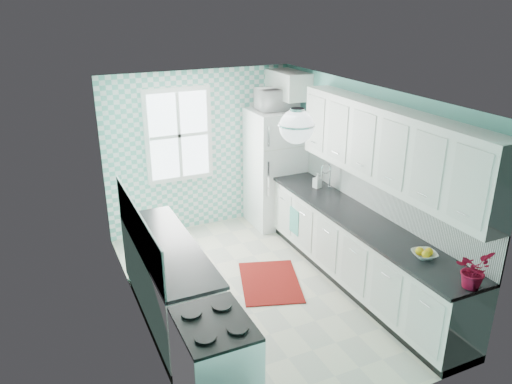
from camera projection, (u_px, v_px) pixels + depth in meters
name	position (u px, v px, depth m)	size (l,w,h in m)	color
floor	(261.00, 290.00, 6.39)	(3.00, 4.40, 0.02)	beige
ceiling	(261.00, 93.00, 5.46)	(3.00, 4.40, 0.02)	white
wall_back	(201.00, 151.00, 7.79)	(3.00, 0.02, 2.50)	#71CBBD
wall_front	(377.00, 293.00, 4.06)	(3.00, 0.02, 2.50)	#71CBBD
wall_left	(134.00, 222.00, 5.34)	(0.02, 4.40, 2.50)	#71CBBD
wall_right	(365.00, 181.00, 6.52)	(0.02, 4.40, 2.50)	#71CBBD
accent_wall	(201.00, 151.00, 7.77)	(3.00, 0.01, 2.50)	#65BDAA
window	(179.00, 135.00, 7.50)	(1.04, 0.05, 1.44)	white
backsplash_right	(383.00, 196.00, 6.19)	(0.02, 3.60, 0.51)	white
backsplash_left	(138.00, 229.00, 5.30)	(0.02, 2.15, 0.51)	white
upper_cabinets_right	(389.00, 147.00, 5.70)	(0.33, 3.20, 0.90)	silver
upper_cabinet_fridge	(287.00, 84.00, 7.61)	(0.40, 0.74, 0.40)	silver
ceiling_light	(297.00, 126.00, 4.86)	(0.34, 0.34, 0.35)	silver
base_cabinets_right	(359.00, 253.00, 6.35)	(0.60, 3.60, 0.90)	white
countertop_right	(361.00, 220.00, 6.17)	(0.63, 3.60, 0.04)	black
base_cabinets_left	(169.00, 283.00, 5.69)	(0.60, 2.15, 0.90)	white
countertop_left	(167.00, 247.00, 5.52)	(0.63, 2.15, 0.04)	black
fridge	(276.00, 168.00, 7.98)	(0.82, 0.81, 1.88)	white
stove	(216.00, 365.00, 4.38)	(0.61, 0.77, 0.92)	silver
sink	(319.00, 192.00, 7.03)	(0.47, 0.39, 0.53)	silver
rug	(270.00, 282.00, 6.54)	(0.74, 1.06, 0.02)	maroon
dish_towel	(294.00, 221.00, 7.19)	(0.02, 0.25, 0.38)	teal
fruit_bowl	(424.00, 255.00, 5.24)	(0.25, 0.25, 0.06)	white
potted_plant	(473.00, 270.00, 4.66)	(0.33, 0.28, 0.36)	#A61B10
soap_bottle	(317.00, 180.00, 7.12)	(0.10, 0.10, 0.22)	#9FB4BF
microwave	(277.00, 99.00, 7.57)	(0.60, 0.41, 0.33)	silver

